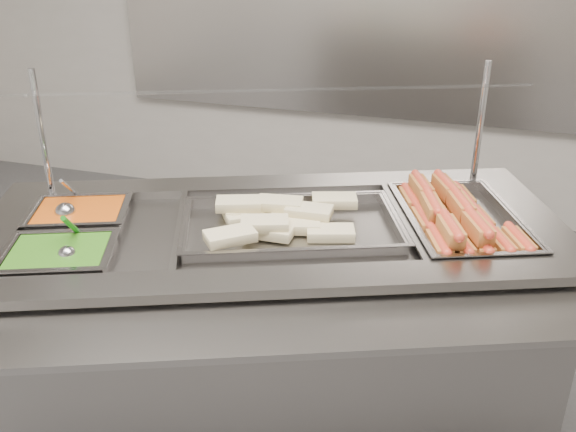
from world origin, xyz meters
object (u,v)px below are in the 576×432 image
(steam_counter, at_px, (274,337))
(sneeze_guard, at_px, (268,95))
(pan_wraps, at_px, (291,229))
(ladle, at_px, (66,211))
(pan_hotdogs, at_px, (459,227))
(serving_spoon, at_px, (68,249))

(steam_counter, bearing_deg, sneeze_guard, 111.82)
(pan_wraps, relative_size, ladle, 4.27)
(sneeze_guard, relative_size, pan_hotdogs, 2.58)
(serving_spoon, bearing_deg, pan_hotdogs, 28.71)
(pan_hotdogs, distance_m, serving_spoon, 1.16)
(ladle, height_order, serving_spoon, ladle)
(pan_hotdogs, height_order, pan_wraps, same)
(serving_spoon, bearing_deg, steam_counter, 35.51)
(ladle, bearing_deg, serving_spoon, -54.17)
(steam_counter, relative_size, pan_wraps, 2.63)
(sneeze_guard, height_order, serving_spoon, sneeze_guard)
(steam_counter, bearing_deg, serving_spoon, -144.49)
(ladle, relative_size, serving_spoon, 1.09)
(sneeze_guard, bearing_deg, serving_spoon, -127.25)
(steam_counter, xyz_separation_m, ladle, (-0.63, -0.12, 0.42))
(sneeze_guard, bearing_deg, pan_hotdogs, 2.54)
(sneeze_guard, xyz_separation_m, pan_hotdogs, (0.61, 0.03, -0.38))
(pan_hotdogs, height_order, ladle, ladle)
(steam_counter, relative_size, pan_hotdogs, 3.22)
(pan_wraps, distance_m, serving_spoon, 0.64)
(steam_counter, distance_m, pan_wraps, 0.40)
(sneeze_guard, relative_size, serving_spoon, 9.82)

